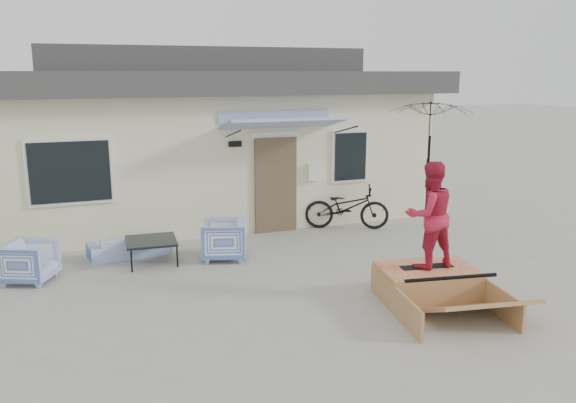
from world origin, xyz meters
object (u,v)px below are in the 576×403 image
object	(u,v)px
armchair_left	(29,260)
skater	(430,213)
skate_ramp	(427,283)
loveseat	(129,241)
skateboard	(427,266)
armchair_right	(224,238)
bicycle	(347,202)
coffee_table	(152,251)
patio_umbrella	(429,152)

from	to	relation	value
armchair_left	skater	bearing A→B (deg)	-91.74
skate_ramp	skater	distance (m)	1.13
loveseat	skateboard	distance (m)	5.64
armchair_right	bicycle	xyz separation A→B (m)	(3.15, 1.14, 0.19)
coffee_table	patio_umbrella	xyz separation A→B (m)	(6.22, 0.39, 1.52)
armchair_left	skateboard	xyz separation A→B (m)	(5.89, -2.93, 0.13)
skateboard	loveseat	bearing A→B (deg)	145.79
patio_umbrella	skate_ramp	distance (m)	4.61
loveseat	patio_umbrella	size ratio (longest dim) A/B	0.69
skate_ramp	skater	xyz separation A→B (m)	(0.01, 0.05, 1.13)
armchair_right	skate_ramp	xyz separation A→B (m)	(2.50, -3.04, -0.17)
skateboard	skate_ramp	bearing A→B (deg)	-91.24
loveseat	skateboard	world-z (taller)	loveseat
armchair_left	coffee_table	world-z (taller)	armchair_left
loveseat	armchair_right	bearing A→B (deg)	147.17
coffee_table	patio_umbrella	distance (m)	6.41
armchair_right	coffee_table	world-z (taller)	armchair_right
patio_umbrella	armchair_left	bearing A→B (deg)	-175.38
loveseat	skater	size ratio (longest dim) A/B	0.92
armchair_right	coffee_table	bearing A→B (deg)	-81.82
patio_umbrella	skater	size ratio (longest dim) A/B	1.33
skateboard	skater	world-z (taller)	skater
bicycle	patio_umbrella	world-z (taller)	patio_umbrella
armchair_right	coffee_table	xyz separation A→B (m)	(-1.33, 0.22, -0.19)
loveseat	armchair_right	distance (m)	1.85
bicycle	skater	distance (m)	4.26
armchair_left	loveseat	bearing A→B (deg)	-39.20
patio_umbrella	skater	bearing A→B (deg)	-123.48
armchair_right	patio_umbrella	distance (m)	5.10
skater	skate_ramp	bearing A→B (deg)	81.68
loveseat	armchair_left	size ratio (longest dim) A/B	1.97
coffee_table	patio_umbrella	size ratio (longest dim) A/B	0.41
skateboard	skater	size ratio (longest dim) A/B	0.50
loveseat	armchair_right	size ratio (longest dim) A/B	1.85
loveseat	patio_umbrella	bearing A→B (deg)	170.40
armchair_left	skater	xyz separation A→B (m)	(5.89, -2.93, 0.99)
bicycle	armchair_left	bearing A→B (deg)	124.78
bicycle	coffee_table	bearing A→B (deg)	126.00
bicycle	skateboard	bearing A→B (deg)	-164.47
coffee_table	skater	size ratio (longest dim) A/B	0.55
armchair_right	bicycle	distance (m)	3.35
patio_umbrella	armchair_right	bearing A→B (deg)	-172.96
armchair_right	skate_ramp	size ratio (longest dim) A/B	0.42
armchair_left	bicycle	world-z (taller)	bicycle
skate_ramp	skateboard	xyz separation A→B (m)	(0.01, 0.05, 0.27)
armchair_right	skateboard	world-z (taller)	armchair_right
armchair_left	skateboard	size ratio (longest dim) A/B	0.93
coffee_table	skateboard	world-z (taller)	skateboard
skater	skateboard	bearing A→B (deg)	-0.00
loveseat	coffee_table	size ratio (longest dim) A/B	1.68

